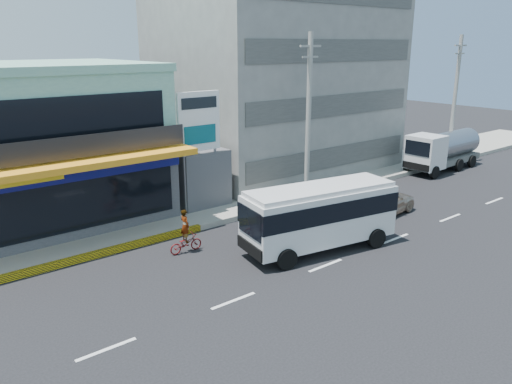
# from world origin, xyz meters

# --- Properties ---
(ground) EXTENTS (120.00, 120.00, 0.00)m
(ground) POSITION_xyz_m (0.00, 0.00, 0.00)
(ground) COLOR black
(ground) RESTS_ON ground
(sidewalk) EXTENTS (70.00, 5.00, 0.30)m
(sidewalk) POSITION_xyz_m (5.00, 9.50, 0.15)
(sidewalk) COLOR gray
(sidewalk) RESTS_ON ground
(shop_building) EXTENTS (12.40, 11.70, 8.00)m
(shop_building) POSITION_xyz_m (-8.00, 13.95, 4.00)
(shop_building) COLOR #404044
(shop_building) RESTS_ON ground
(concrete_building) EXTENTS (16.00, 12.00, 14.00)m
(concrete_building) POSITION_xyz_m (10.00, 15.00, 7.00)
(concrete_building) COLOR gray
(concrete_building) RESTS_ON ground
(gap_structure) EXTENTS (3.00, 6.00, 3.50)m
(gap_structure) POSITION_xyz_m (0.00, 12.00, 1.75)
(gap_structure) COLOR #404044
(gap_structure) RESTS_ON ground
(satellite_dish) EXTENTS (1.50, 1.50, 0.15)m
(satellite_dish) POSITION_xyz_m (0.00, 11.00, 3.58)
(satellite_dish) COLOR slate
(satellite_dish) RESTS_ON gap_structure
(billboard) EXTENTS (2.60, 0.18, 6.90)m
(billboard) POSITION_xyz_m (-0.50, 9.20, 4.93)
(billboard) COLOR gray
(billboard) RESTS_ON ground
(utility_pole_near) EXTENTS (1.60, 0.30, 10.00)m
(utility_pole_near) POSITION_xyz_m (6.00, 7.40, 5.15)
(utility_pole_near) COLOR #999993
(utility_pole_near) RESTS_ON ground
(utility_pole_far) EXTENTS (1.60, 0.30, 10.00)m
(utility_pole_far) POSITION_xyz_m (22.00, 7.40, 5.15)
(utility_pole_far) COLOR #999993
(utility_pole_far) RESTS_ON ground
(minibus) EXTENTS (7.67, 3.60, 3.08)m
(minibus) POSITION_xyz_m (1.09, 1.50, 1.84)
(minibus) COLOR silver
(minibus) RESTS_ON ground
(sedan) EXTENTS (4.84, 2.38, 1.59)m
(sedan) POSITION_xyz_m (7.40, 2.68, 0.79)
(sedan) COLOR tan
(sedan) RESTS_ON ground
(tanker_truck) EXTENTS (7.56, 2.63, 2.95)m
(tanker_truck) POSITION_xyz_m (19.42, 6.49, 1.58)
(tanker_truck) COLOR silver
(tanker_truck) RESTS_ON ground
(motorcycle_rider) EXTENTS (1.64, 0.61, 2.09)m
(motorcycle_rider) POSITION_xyz_m (-4.00, 5.10, 0.69)
(motorcycle_rider) COLOR #550C0D
(motorcycle_rider) RESTS_ON ground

